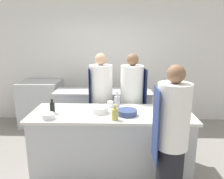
{
  "coord_description": "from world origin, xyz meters",
  "views": [
    {
      "loc": [
        0.09,
        -2.94,
        1.96
      ],
      "look_at": [
        0.0,
        0.35,
        1.16
      ],
      "focal_mm": 35.0,
      "sensor_mm": 36.0,
      "label": 1
    }
  ],
  "objects_px": {
    "chef_at_pass_far": "(101,102)",
    "oven_range": "(41,103)",
    "bowl_prep_small": "(48,116)",
    "bottle_cooking_oil": "(115,114)",
    "bowl_ceramic_blue": "(127,112)",
    "chef_at_prep_near": "(171,141)",
    "chef_at_stove": "(132,103)",
    "bottle_vinegar": "(158,103)",
    "stockpot": "(134,87)",
    "bottle_olive_oil": "(117,102)",
    "bottle_wine": "(52,108)",
    "bowl_mixing_large": "(100,110)",
    "cup": "(110,104)"
  },
  "relations": [
    {
      "from": "chef_at_pass_far",
      "to": "bottle_vinegar",
      "type": "height_order",
      "value": "chef_at_pass_far"
    },
    {
      "from": "chef_at_pass_far",
      "to": "stockpot",
      "type": "height_order",
      "value": "chef_at_pass_far"
    },
    {
      "from": "bottle_olive_oil",
      "to": "bottle_wine",
      "type": "height_order",
      "value": "bottle_olive_oil"
    },
    {
      "from": "chef_at_prep_near",
      "to": "bottle_cooking_oil",
      "type": "bearing_deg",
      "value": 54.69
    },
    {
      "from": "bottle_olive_oil",
      "to": "stockpot",
      "type": "distance_m",
      "value": 1.09
    },
    {
      "from": "chef_at_pass_far",
      "to": "bowl_mixing_large",
      "type": "relative_size",
      "value": 7.03
    },
    {
      "from": "bowl_prep_small",
      "to": "bottle_cooking_oil",
      "type": "bearing_deg",
      "value": -0.74
    },
    {
      "from": "chef_at_prep_near",
      "to": "chef_at_stove",
      "type": "distance_m",
      "value": 1.44
    },
    {
      "from": "bottle_wine",
      "to": "bowl_ceramic_blue",
      "type": "relative_size",
      "value": 0.74
    },
    {
      "from": "cup",
      "to": "bottle_vinegar",
      "type": "bearing_deg",
      "value": -11.05
    },
    {
      "from": "bottle_olive_oil",
      "to": "bottle_cooking_oil",
      "type": "xyz_separation_m",
      "value": [
        -0.03,
        -0.43,
        -0.03
      ]
    },
    {
      "from": "oven_range",
      "to": "stockpot",
      "type": "relative_size",
      "value": 3.41
    },
    {
      "from": "oven_range",
      "to": "bottle_wine",
      "type": "xyz_separation_m",
      "value": [
        0.81,
        -1.77,
        0.49
      ]
    },
    {
      "from": "bowl_ceramic_blue",
      "to": "stockpot",
      "type": "distance_m",
      "value": 1.3
    },
    {
      "from": "bottle_olive_oil",
      "to": "bottle_wine",
      "type": "distance_m",
      "value": 0.93
    },
    {
      "from": "bowl_prep_small",
      "to": "bowl_ceramic_blue",
      "type": "relative_size",
      "value": 0.6
    },
    {
      "from": "bowl_mixing_large",
      "to": "bowl_ceramic_blue",
      "type": "bearing_deg",
      "value": -12.71
    },
    {
      "from": "chef_at_prep_near",
      "to": "bottle_olive_oil",
      "type": "xyz_separation_m",
      "value": [
        -0.6,
        0.87,
        0.17
      ]
    },
    {
      "from": "bowl_prep_small",
      "to": "cup",
      "type": "height_order",
      "value": "cup"
    },
    {
      "from": "chef_at_stove",
      "to": "oven_range",
      "type": "bearing_deg",
      "value": -129.32
    },
    {
      "from": "chef_at_stove",
      "to": "bottle_vinegar",
      "type": "xyz_separation_m",
      "value": [
        0.34,
        -0.57,
        0.18
      ]
    },
    {
      "from": "bottle_vinegar",
      "to": "bottle_cooking_oil",
      "type": "distance_m",
      "value": 0.73
    },
    {
      "from": "chef_at_prep_near",
      "to": "bowl_prep_small",
      "type": "xyz_separation_m",
      "value": [
        -1.5,
        0.45,
        0.1
      ]
    },
    {
      "from": "bowl_prep_small",
      "to": "bowl_ceramic_blue",
      "type": "xyz_separation_m",
      "value": [
        1.04,
        0.18,
        0.0
      ]
    },
    {
      "from": "oven_range",
      "to": "chef_at_pass_far",
      "type": "xyz_separation_m",
      "value": [
        1.43,
        -0.99,
        0.34
      ]
    },
    {
      "from": "chef_at_prep_near",
      "to": "bowl_ceramic_blue",
      "type": "height_order",
      "value": "chef_at_prep_near"
    },
    {
      "from": "stockpot",
      "to": "chef_at_pass_far",
      "type": "bearing_deg",
      "value": -142.8
    },
    {
      "from": "oven_range",
      "to": "bowl_mixing_large",
      "type": "height_order",
      "value": "oven_range"
    },
    {
      "from": "chef_at_pass_far",
      "to": "bottle_vinegar",
      "type": "bearing_deg",
      "value": -130.38
    },
    {
      "from": "chef_at_prep_near",
      "to": "bottle_cooking_oil",
      "type": "relative_size",
      "value": 8.28
    },
    {
      "from": "bottle_vinegar",
      "to": "stockpot",
      "type": "height_order",
      "value": "bottle_vinegar"
    },
    {
      "from": "chef_at_pass_far",
      "to": "stockpot",
      "type": "xyz_separation_m",
      "value": [
        0.6,
        0.46,
        0.17
      ]
    },
    {
      "from": "chef_at_prep_near",
      "to": "bottle_vinegar",
      "type": "bearing_deg",
      "value": 0.25
    },
    {
      "from": "chef_at_stove",
      "to": "chef_at_pass_far",
      "type": "height_order",
      "value": "chef_at_stove"
    },
    {
      "from": "bottle_cooking_oil",
      "to": "cup",
      "type": "distance_m",
      "value": 0.53
    },
    {
      "from": "chef_at_prep_near",
      "to": "bottle_wine",
      "type": "height_order",
      "value": "chef_at_prep_near"
    },
    {
      "from": "bowl_prep_small",
      "to": "bowl_ceramic_blue",
      "type": "height_order",
      "value": "same"
    },
    {
      "from": "bottle_olive_oil",
      "to": "stockpot",
      "type": "height_order",
      "value": "bottle_olive_oil"
    },
    {
      "from": "chef_at_pass_far",
      "to": "oven_range",
      "type": "bearing_deg",
      "value": 50.9
    },
    {
      "from": "bottle_olive_oil",
      "to": "cup",
      "type": "bearing_deg",
      "value": 137.41
    },
    {
      "from": "chef_at_pass_far",
      "to": "bottle_olive_oil",
      "type": "height_order",
      "value": "chef_at_pass_far"
    },
    {
      "from": "bottle_vinegar",
      "to": "bowl_ceramic_blue",
      "type": "bearing_deg",
      "value": -156.59
    },
    {
      "from": "chef_at_prep_near",
      "to": "cup",
      "type": "distance_m",
      "value": 1.2
    },
    {
      "from": "oven_range",
      "to": "chef_at_prep_near",
      "type": "bearing_deg",
      "value": -46.63
    },
    {
      "from": "bottle_wine",
      "to": "stockpot",
      "type": "height_order",
      "value": "bottle_wine"
    },
    {
      "from": "chef_at_pass_far",
      "to": "cup",
      "type": "xyz_separation_m",
      "value": [
        0.18,
        -0.5,
        0.12
      ]
    },
    {
      "from": "chef_at_pass_far",
      "to": "bottle_cooking_oil",
      "type": "xyz_separation_m",
      "value": [
        0.26,
        -1.02,
        0.15
      ]
    },
    {
      "from": "bottle_olive_oil",
      "to": "cup",
      "type": "height_order",
      "value": "bottle_olive_oil"
    },
    {
      "from": "chef_at_prep_near",
      "to": "chef_at_pass_far",
      "type": "bearing_deg",
      "value": 31.1
    },
    {
      "from": "bottle_olive_oil",
      "to": "bowl_mixing_large",
      "type": "xyz_separation_m",
      "value": [
        -0.24,
        -0.15,
        -0.06
      ]
    }
  ]
}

